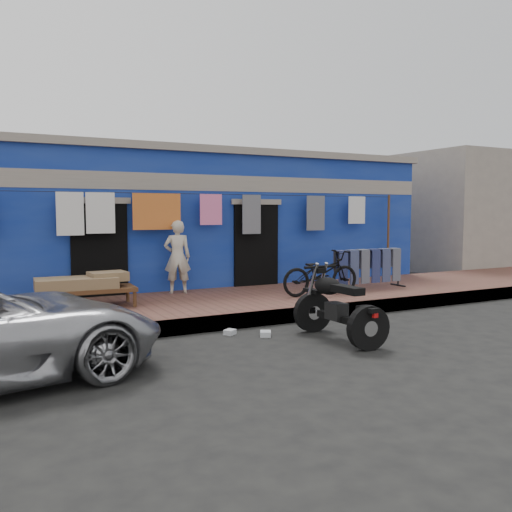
{
  "coord_description": "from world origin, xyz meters",
  "views": [
    {
      "loc": [
        -4.42,
        -6.42,
        1.94
      ],
      "look_at": [
        0.0,
        2.0,
        1.15
      ],
      "focal_mm": 38.0,
      "sensor_mm": 36.0,
      "label": 1
    }
  ],
  "objects_px": {
    "jeans_rack": "(368,268)",
    "bicycle": "(321,268)",
    "motorcycle": "(339,304)",
    "charpoy": "(87,291)",
    "seated_person": "(177,257)"
  },
  "relations": [
    {
      "from": "seated_person",
      "to": "bicycle",
      "type": "distance_m",
      "value": 2.94
    },
    {
      "from": "seated_person",
      "to": "charpoy",
      "type": "distance_m",
      "value": 2.18
    },
    {
      "from": "seated_person",
      "to": "charpoy",
      "type": "bearing_deg",
      "value": 37.65
    },
    {
      "from": "bicycle",
      "to": "motorcycle",
      "type": "height_order",
      "value": "bicycle"
    },
    {
      "from": "seated_person",
      "to": "jeans_rack",
      "type": "relative_size",
      "value": 0.81
    },
    {
      "from": "jeans_rack",
      "to": "bicycle",
      "type": "bearing_deg",
      "value": -168.44
    },
    {
      "from": "seated_person",
      "to": "charpoy",
      "type": "height_order",
      "value": "seated_person"
    },
    {
      "from": "seated_person",
      "to": "motorcycle",
      "type": "height_order",
      "value": "seated_person"
    },
    {
      "from": "charpoy",
      "to": "jeans_rack",
      "type": "relative_size",
      "value": 0.95
    },
    {
      "from": "bicycle",
      "to": "jeans_rack",
      "type": "height_order",
      "value": "bicycle"
    },
    {
      "from": "charpoy",
      "to": "jeans_rack",
      "type": "bearing_deg",
      "value": -4.38
    },
    {
      "from": "motorcycle",
      "to": "jeans_rack",
      "type": "height_order",
      "value": "jeans_rack"
    },
    {
      "from": "motorcycle",
      "to": "jeans_rack",
      "type": "bearing_deg",
      "value": 43.0
    },
    {
      "from": "charpoy",
      "to": "jeans_rack",
      "type": "xyz_separation_m",
      "value": [
        5.87,
        -0.45,
        0.16
      ]
    },
    {
      "from": "motorcycle",
      "to": "bicycle",
      "type": "bearing_deg",
      "value": 59.56
    }
  ]
}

